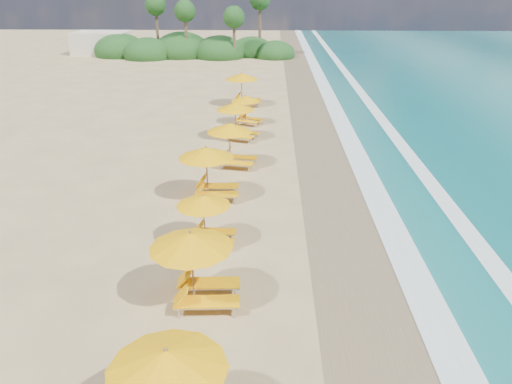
{
  "coord_description": "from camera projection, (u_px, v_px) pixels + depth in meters",
  "views": [
    {
      "loc": [
        0.58,
        -18.32,
        9.28
      ],
      "look_at": [
        0.0,
        0.0,
        1.2
      ],
      "focal_mm": 34.16,
      "sensor_mm": 36.0,
      "label": 1
    }
  ],
  "objects": [
    {
      "name": "station_5",
      "position": [
        211.0,
        169.0,
        21.82
      ],
      "size": [
        2.82,
        2.63,
        2.53
      ],
      "rotation": [
        0.0,
        0.0,
        0.06
      ],
      "color": "olive",
      "rests_on": "ground"
    },
    {
      "name": "station_4",
      "position": [
        208.0,
        216.0,
        18.09
      ],
      "size": [
        2.24,
        2.08,
        2.06
      ],
      "rotation": [
        0.0,
        0.0,
        -0.02
      ],
      "color": "olive",
      "rests_on": "ground"
    },
    {
      "name": "treeline",
      "position": [
        189.0,
        49.0,
        62.03
      ],
      "size": [
        25.8,
        8.8,
        9.74
      ],
      "color": "#163D14",
      "rests_on": "ground"
    },
    {
      "name": "ground",
      "position": [
        256.0,
        218.0,
        20.52
      ],
      "size": [
        160.0,
        160.0,
        0.0
      ],
      "primitive_type": "plane",
      "color": "tan",
      "rests_on": "ground"
    },
    {
      "name": "station_8",
      "position": [
        248.0,
        108.0,
        33.22
      ],
      "size": [
        2.68,
        2.67,
        2.03
      ],
      "rotation": [
        0.0,
        0.0,
        -0.45
      ],
      "color": "olive",
      "rests_on": "ground"
    },
    {
      "name": "surf_foam",
      "position": [
        416.0,
        220.0,
        20.31
      ],
      "size": [
        4.0,
        160.0,
        0.01
      ],
      "color": "white",
      "rests_on": "ground"
    },
    {
      "name": "station_3",
      "position": [
        199.0,
        264.0,
        14.59
      ],
      "size": [
        2.84,
        2.64,
        2.55
      ],
      "rotation": [
        0.0,
        0.0,
        0.06
      ],
      "color": "olive",
      "rests_on": "ground"
    },
    {
      "name": "station_6",
      "position": [
        233.0,
        142.0,
        25.61
      ],
      "size": [
        2.91,
        2.78,
        2.44
      ],
      "rotation": [
        0.0,
        0.0,
        -0.17
      ],
      "color": "olive",
      "rests_on": "ground"
    },
    {
      "name": "station_7",
      "position": [
        238.0,
        119.0,
        29.95
      ],
      "size": [
        3.08,
        3.03,
        2.4
      ],
      "rotation": [
        0.0,
        0.0,
        -0.35
      ],
      "color": "olive",
      "rests_on": "ground"
    },
    {
      "name": "station_9",
      "position": [
        244.0,
        87.0,
        37.96
      ],
      "size": [
        2.86,
        2.64,
        2.64
      ],
      "rotation": [
        0.0,
        0.0,
        0.02
      ],
      "color": "olive",
      "rests_on": "ground"
    },
    {
      "name": "beach_building",
      "position": [
        102.0,
        43.0,
        64.49
      ],
      "size": [
        7.0,
        5.0,
        2.8
      ],
      "primitive_type": "cube",
      "color": "beige",
      "rests_on": "ground"
    },
    {
      "name": "wet_sand",
      "position": [
        351.0,
        219.0,
        20.4
      ],
      "size": [
        4.0,
        160.0,
        0.01
      ],
      "primitive_type": "cube",
      "color": "#887651",
      "rests_on": "ground"
    }
  ]
}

